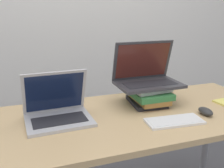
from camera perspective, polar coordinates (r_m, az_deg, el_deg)
wall_back at (r=2.54m, az=-8.68°, el=17.50°), size 8.00×0.05×2.70m
desk at (r=1.43m, az=2.80°, el=-9.69°), size 1.72×0.70×0.75m
laptop_left at (r=1.35m, az=-11.76°, el=-5.70°), size 0.33×0.27×0.25m
book_stack at (r=1.56m, az=7.76°, el=-2.18°), size 0.23×0.28×0.11m
laptop_on_books at (r=1.55m, az=7.54°, el=1.72°), size 0.37×0.25×0.25m
wireless_keyboard at (r=1.34m, az=13.42°, el=-7.86°), size 0.29×0.15×0.01m
mouse at (r=1.48m, az=19.70°, el=-5.63°), size 0.06×0.10×0.04m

